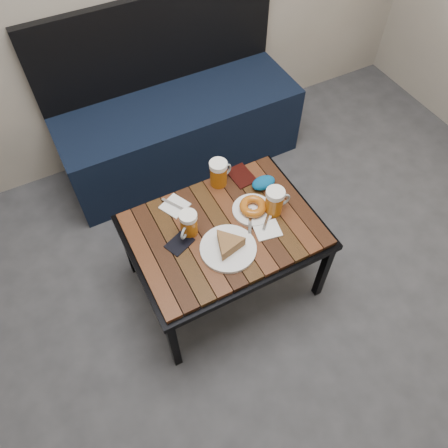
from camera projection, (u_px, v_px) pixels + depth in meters
name	position (u px, v px, depth m)	size (l,w,h in m)	color
ground	(302.00, 441.00, 1.84)	(4.00, 4.00, 0.00)	#2D2D30
bench	(178.00, 125.00, 2.61)	(1.40, 0.50, 0.95)	black
cafe_table	(224.00, 234.00, 1.95)	(0.84, 0.62, 0.47)	black
beer_mug_left	(189.00, 224.00, 1.85)	(0.11, 0.10, 0.12)	#9F510C
beer_mug_centre	(219.00, 173.00, 2.02)	(0.13, 0.10, 0.13)	#9F510C
beer_mug_right	(275.00, 201.00, 1.92)	(0.12, 0.08, 0.14)	#9F510C
plate_pie	(228.00, 246.00, 1.83)	(0.24, 0.24, 0.07)	white
plate_bagel	(253.00, 208.00, 1.95)	(0.22, 0.22, 0.05)	white
napkin_left	(175.00, 206.00, 1.98)	(0.14, 0.14, 0.01)	white
napkin_right	(267.00, 230.00, 1.90)	(0.13, 0.11, 0.01)	white
passport_navy	(180.00, 243.00, 1.86)	(0.08, 0.11, 0.01)	black
passport_burgundy	(241.00, 176.00, 2.09)	(0.10, 0.14, 0.01)	black
knit_pouch	(263.00, 183.00, 2.04)	(0.12, 0.08, 0.05)	#05398E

